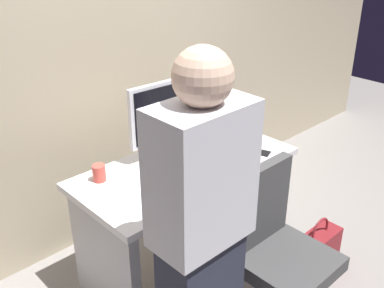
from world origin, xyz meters
TOP-DOWN VIEW (x-y plane):
  - ground_plane at (0.00, 0.00)m, footprint 9.00×9.00m
  - wall_back at (0.00, 0.74)m, footprint 6.40×0.10m
  - desk at (0.00, 0.00)m, footprint 1.30×0.64m
  - office_chair at (0.02, -0.67)m, footprint 0.52×0.52m
  - person_at_desk at (-0.51, -0.64)m, footprint 0.40×0.24m
  - monitor at (0.04, 0.18)m, footprint 0.54×0.15m
  - keyboard at (-0.09, -0.13)m, footprint 0.44×0.15m
  - mouse at (0.19, -0.14)m, footprint 0.06×0.10m
  - cup_near_keyboard at (-0.37, -0.19)m, footprint 0.07×0.07m
  - cup_by_monitor at (-0.46, 0.19)m, footprint 0.07×0.07m
  - book_stack at (0.39, 0.16)m, footprint 0.20×0.16m
  - cell_phone at (0.42, -0.19)m, footprint 0.11×0.16m
  - handbag at (0.59, -0.58)m, footprint 0.34×0.14m

SIDE VIEW (x-z plane):
  - ground_plane at x=0.00m, z-range 0.00..0.00m
  - handbag at x=0.59m, z-range -0.05..0.33m
  - office_chair at x=0.02m, z-range -0.04..0.90m
  - desk at x=0.00m, z-range 0.13..0.88m
  - cell_phone at x=0.42m, z-range 0.75..0.75m
  - keyboard at x=-0.09m, z-range 0.75..0.77m
  - mouse at x=0.19m, z-range 0.75..0.78m
  - cup_near_keyboard at x=-0.37m, z-range 0.75..0.84m
  - cup_by_monitor at x=-0.46m, z-range 0.75..0.84m
  - book_stack at x=0.39m, z-range 0.74..0.92m
  - person_at_desk at x=-0.51m, z-range 0.02..1.66m
  - monitor at x=0.04m, z-range 0.77..1.23m
  - wall_back at x=0.00m, z-range 0.00..3.00m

